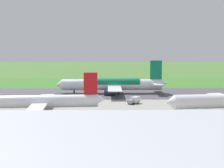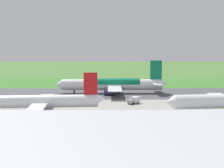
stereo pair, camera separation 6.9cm
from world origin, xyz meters
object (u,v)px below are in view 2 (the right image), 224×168
object	(u,v)px
airliner_parked_mid	(39,101)
service_truck_fuel	(134,100)
no_stopping_sign	(125,82)
traffic_cone_orange	(118,84)
airliner_main	(113,84)

from	to	relation	value
airliner_parked_mid	service_truck_fuel	distance (m)	36.61
service_truck_fuel	no_stopping_sign	xyz separation A→B (m)	(0.03, -65.51, 0.27)
airliner_parked_mid	no_stopping_sign	size ratio (longest dim) A/B	15.94
airliner_parked_mid	traffic_cone_orange	bearing A→B (deg)	-109.38
service_truck_fuel	traffic_cone_orange	xyz separation A→B (m)	(3.99, -68.96, -1.13)
airliner_main	service_truck_fuel	world-z (taller)	airliner_main
airliner_main	no_stopping_sign	distance (m)	37.71
airliner_parked_mid	no_stopping_sign	bearing A→B (deg)	-112.59
service_truck_fuel	no_stopping_sign	distance (m)	65.51
service_truck_fuel	traffic_cone_orange	distance (m)	69.08
airliner_main	service_truck_fuel	bearing A→B (deg)	105.29
airliner_main	traffic_cone_orange	xyz separation A→B (m)	(-3.86, -40.23, -4.08)
airliner_parked_mid	no_stopping_sign	distance (m)	86.96
airliner_main	airliner_parked_mid	world-z (taller)	airliner_main
airliner_main	no_stopping_sign	xyz separation A→B (m)	(-7.82, -36.79, -2.68)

